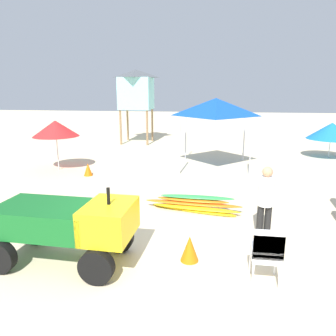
# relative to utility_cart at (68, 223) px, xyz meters

# --- Properties ---
(ground) EXTENTS (80.00, 80.00, 0.00)m
(ground) POSITION_rel_utility_cart_xyz_m (1.60, 0.46, -0.78)
(ground) COLOR beige
(utility_cart) EXTENTS (2.60, 1.38, 1.50)m
(utility_cart) POSITION_rel_utility_cart_xyz_m (0.00, 0.00, 0.00)
(utility_cart) COLOR #146023
(utility_cart) RESTS_ON ground
(stacked_plastic_chairs) EXTENTS (0.48, 0.48, 1.02)m
(stacked_plastic_chairs) POSITION_rel_utility_cart_xyz_m (3.49, -0.21, -0.18)
(stacked_plastic_chairs) COLOR white
(stacked_plastic_chairs) RESTS_ON ground
(surfboard_pile) EXTENTS (2.60, 0.85, 0.40)m
(surfboard_pile) POSITION_rel_utility_cart_xyz_m (2.13, 2.90, -0.59)
(surfboard_pile) COLOR yellow
(surfboard_pile) RESTS_ON ground
(lifeguard_near_center) EXTENTS (0.32, 0.32, 1.61)m
(lifeguard_near_center) POSITION_rel_utility_cart_xyz_m (3.70, 1.45, 0.13)
(lifeguard_near_center) COLOR black
(lifeguard_near_center) RESTS_ON ground
(popup_canopy) EXTENTS (2.64, 2.64, 2.80)m
(popup_canopy) POSITION_rel_utility_cart_xyz_m (2.65, 7.95, 1.66)
(popup_canopy) COLOR #B2B2B7
(popup_canopy) RESTS_ON ground
(lifeguard_tower) EXTENTS (1.98, 1.98, 4.24)m
(lifeguard_tower) POSITION_rel_utility_cart_xyz_m (-1.93, 13.55, 2.33)
(lifeguard_tower) COLOR olive
(lifeguard_tower) RESTS_ON ground
(beach_umbrella_left) EXTENTS (2.17, 2.17, 1.65)m
(beach_umbrella_left) POSITION_rel_utility_cart_xyz_m (7.98, 10.48, 0.49)
(beach_umbrella_left) COLOR beige
(beach_umbrella_left) RESTS_ON ground
(beach_umbrella_mid) EXTENTS (1.78, 1.78, 1.97)m
(beach_umbrella_mid) POSITION_rel_utility_cart_xyz_m (-3.51, 6.61, 0.87)
(beach_umbrella_mid) COLOR beige
(beach_umbrella_mid) RESTS_ON ground
(traffic_cone_near) EXTENTS (0.33, 0.33, 0.46)m
(traffic_cone_near) POSITION_rel_utility_cart_xyz_m (-2.00, 5.91, -0.55)
(traffic_cone_near) COLOR orange
(traffic_cone_near) RESTS_ON ground
(traffic_cone_far) EXTENTS (0.35, 0.35, 0.50)m
(traffic_cone_far) POSITION_rel_utility_cart_xyz_m (2.20, 0.36, -0.54)
(traffic_cone_far) COLOR orange
(traffic_cone_far) RESTS_ON ground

